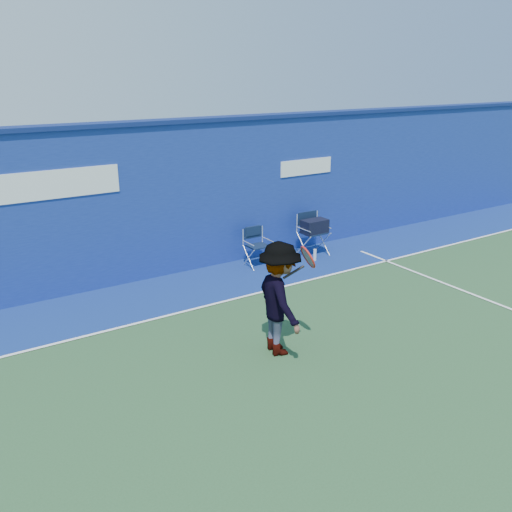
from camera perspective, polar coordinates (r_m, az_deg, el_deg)
ground at (r=7.28m, az=6.38°, el=-14.21°), size 80.00×80.00×0.00m
stadium_wall at (r=10.90m, az=-10.71°, el=5.83°), size 24.00×0.50×3.08m
out_of_bounds_strip at (r=10.40m, az=-7.87°, el=-3.62°), size 24.00×1.80×0.01m
court_lines at (r=7.67m, az=3.53°, el=-12.12°), size 24.00×12.00×0.01m
directors_chair_left at (r=11.53m, az=0.18°, el=0.28°), size 0.49×0.45×0.82m
directors_chair_right at (r=12.24m, az=6.05°, el=1.91°), size 0.57×0.51×0.95m
water_bottle at (r=11.93m, az=6.21°, el=0.11°), size 0.07×0.07×0.26m
tennis_player at (r=7.83m, az=2.50°, el=-4.50°), size 0.95×1.20×1.70m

